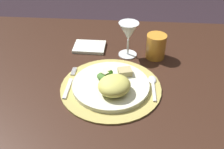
{
  "coord_description": "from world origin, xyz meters",
  "views": [
    {
      "loc": [
        0.03,
        -0.74,
        1.31
      ],
      "look_at": [
        -0.03,
        0.01,
        0.75
      ],
      "focal_mm": 43.26,
      "sensor_mm": 36.0,
      "label": 1
    }
  ],
  "objects_px": {
    "wine_glass": "(128,33)",
    "amber_tumbler": "(156,46)",
    "fork": "(69,84)",
    "dining_table": "(120,109)",
    "dinner_plate": "(111,85)",
    "spoon": "(153,83)",
    "napkin": "(90,47)"
  },
  "relations": [
    {
      "from": "wine_glass",
      "to": "amber_tumbler",
      "type": "xyz_separation_m",
      "value": [
        0.11,
        -0.01,
        -0.05
      ]
    },
    {
      "from": "fork",
      "to": "dining_table",
      "type": "bearing_deg",
      "value": 11.84
    },
    {
      "from": "dinner_plate",
      "to": "amber_tumbler",
      "type": "height_order",
      "value": "amber_tumbler"
    },
    {
      "from": "spoon",
      "to": "wine_glass",
      "type": "distance_m",
      "value": 0.23
    },
    {
      "from": "dining_table",
      "to": "spoon",
      "type": "relative_size",
      "value": 10.35
    },
    {
      "from": "dining_table",
      "to": "amber_tumbler",
      "type": "relative_size",
      "value": 14.64
    },
    {
      "from": "napkin",
      "to": "dinner_plate",
      "type": "bearing_deg",
      "value": -66.67
    },
    {
      "from": "dinner_plate",
      "to": "napkin",
      "type": "xyz_separation_m",
      "value": [
        -0.11,
        0.25,
        -0.01
      ]
    },
    {
      "from": "dining_table",
      "to": "napkin",
      "type": "height_order",
      "value": "napkin"
    },
    {
      "from": "fork",
      "to": "spoon",
      "type": "distance_m",
      "value": 0.28
    },
    {
      "from": "fork",
      "to": "amber_tumbler",
      "type": "xyz_separation_m",
      "value": [
        0.3,
        0.2,
        0.04
      ]
    },
    {
      "from": "dinner_plate",
      "to": "fork",
      "type": "bearing_deg",
      "value": 178.99
    },
    {
      "from": "dinner_plate",
      "to": "spoon",
      "type": "relative_size",
      "value": 1.91
    },
    {
      "from": "dining_table",
      "to": "napkin",
      "type": "distance_m",
      "value": 0.29
    },
    {
      "from": "dining_table",
      "to": "fork",
      "type": "bearing_deg",
      "value": -168.16
    },
    {
      "from": "dining_table",
      "to": "spoon",
      "type": "distance_m",
      "value": 0.18
    },
    {
      "from": "dinner_plate",
      "to": "wine_glass",
      "type": "bearing_deg",
      "value": 76.93
    },
    {
      "from": "dinner_plate",
      "to": "napkin",
      "type": "relative_size",
      "value": 2.03
    },
    {
      "from": "fork",
      "to": "amber_tumbler",
      "type": "height_order",
      "value": "amber_tumbler"
    },
    {
      "from": "dinner_plate",
      "to": "spoon",
      "type": "bearing_deg",
      "value": 10.6
    },
    {
      "from": "spoon",
      "to": "napkin",
      "type": "relative_size",
      "value": 1.06
    },
    {
      "from": "dining_table",
      "to": "spoon",
      "type": "bearing_deg",
      "value": -6.46
    },
    {
      "from": "dining_table",
      "to": "wine_glass",
      "type": "relative_size",
      "value": 10.03
    },
    {
      "from": "dining_table",
      "to": "dinner_plate",
      "type": "bearing_deg",
      "value": -129.07
    },
    {
      "from": "spoon",
      "to": "amber_tumbler",
      "type": "bearing_deg",
      "value": 84.82
    },
    {
      "from": "wine_glass",
      "to": "dinner_plate",
      "type": "bearing_deg",
      "value": -103.07
    },
    {
      "from": "spoon",
      "to": "napkin",
      "type": "xyz_separation_m",
      "value": [
        -0.25,
        0.23,
        -0.0
      ]
    },
    {
      "from": "dinner_plate",
      "to": "fork",
      "type": "height_order",
      "value": "dinner_plate"
    },
    {
      "from": "fork",
      "to": "napkin",
      "type": "xyz_separation_m",
      "value": [
        0.03,
        0.25,
        -0.0
      ]
    },
    {
      "from": "fork",
      "to": "wine_glass",
      "type": "height_order",
      "value": "wine_glass"
    },
    {
      "from": "amber_tumbler",
      "to": "fork",
      "type": "bearing_deg",
      "value": -145.45
    },
    {
      "from": "fork",
      "to": "napkin",
      "type": "height_order",
      "value": "napkin"
    }
  ]
}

